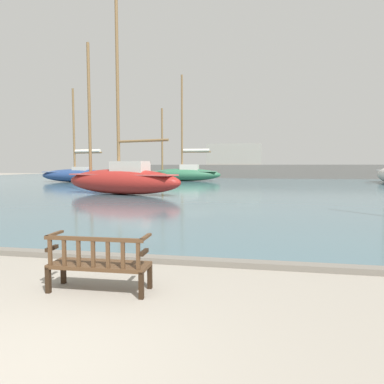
{
  "coord_description": "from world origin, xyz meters",
  "views": [
    {
      "loc": [
        2.37,
        -2.9,
        2.01
      ],
      "look_at": [
        -0.04,
        10.0,
        1.0
      ],
      "focal_mm": 32.0,
      "sensor_mm": 36.0,
      "label": 1
    }
  ],
  "objects_px": {
    "sailboat_mid_port": "(77,174)",
    "sailboat_far_port": "(184,173)",
    "sailboat_nearest_port": "(122,178)",
    "park_bench": "(99,263)"
  },
  "relations": [
    {
      "from": "sailboat_nearest_port",
      "to": "sailboat_mid_port",
      "type": "xyz_separation_m",
      "value": [
        -11.67,
        15.04,
        -0.17
      ]
    },
    {
      "from": "park_bench",
      "to": "sailboat_mid_port",
      "type": "relative_size",
      "value": 0.15
    },
    {
      "from": "park_bench",
      "to": "sailboat_nearest_port",
      "type": "xyz_separation_m",
      "value": [
        -6.45,
        16.85,
        0.7
      ]
    },
    {
      "from": "park_bench",
      "to": "sailboat_far_port",
      "type": "bearing_deg",
      "value": 99.83
    },
    {
      "from": "park_bench",
      "to": "sailboat_nearest_port",
      "type": "height_order",
      "value": "sailboat_nearest_port"
    },
    {
      "from": "sailboat_mid_port",
      "to": "sailboat_far_port",
      "type": "height_order",
      "value": "sailboat_far_port"
    },
    {
      "from": "sailboat_mid_port",
      "to": "sailboat_nearest_port",
      "type": "bearing_deg",
      "value": -52.19
    },
    {
      "from": "park_bench",
      "to": "sailboat_far_port",
      "type": "height_order",
      "value": "sailboat_far_port"
    },
    {
      "from": "sailboat_nearest_port",
      "to": "sailboat_mid_port",
      "type": "distance_m",
      "value": 19.04
    },
    {
      "from": "park_bench",
      "to": "sailboat_nearest_port",
      "type": "relative_size",
      "value": 0.12
    }
  ]
}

